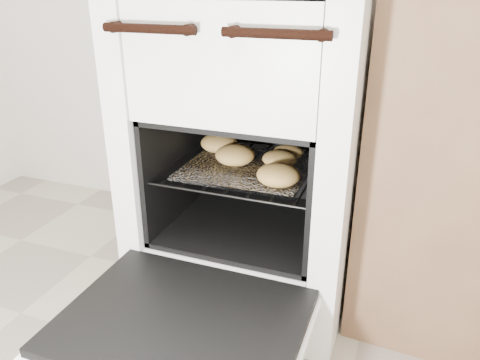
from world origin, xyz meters
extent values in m
cube|color=white|center=(-0.05, 1.16, 0.49)|extent=(0.64, 0.68, 0.98)
cylinder|color=black|center=(-0.20, 0.80, 0.85)|extent=(0.23, 0.02, 0.02)
cylinder|color=black|center=(0.10, 0.80, 0.85)|extent=(0.23, 0.02, 0.02)
cube|color=black|center=(-0.05, 0.61, 0.22)|extent=(0.55, 0.43, 0.03)
cube|color=white|center=(-0.05, 0.61, 0.20)|extent=(0.58, 0.45, 0.02)
cylinder|color=black|center=(-0.28, 1.07, 0.43)|extent=(0.01, 0.45, 0.01)
cylinder|color=black|center=(0.18, 1.07, 0.43)|extent=(0.01, 0.45, 0.01)
cylinder|color=black|center=(-0.05, 0.86, 0.43)|extent=(0.46, 0.01, 0.01)
cylinder|color=black|center=(-0.05, 1.29, 0.43)|extent=(0.46, 0.01, 0.01)
cylinder|color=black|center=(-0.24, 1.07, 0.43)|extent=(0.01, 0.43, 0.01)
cylinder|color=black|center=(-0.18, 1.07, 0.43)|extent=(0.01, 0.43, 0.01)
cylinder|color=black|center=(-0.11, 1.07, 0.43)|extent=(0.01, 0.43, 0.01)
cylinder|color=black|center=(-0.05, 1.07, 0.43)|extent=(0.01, 0.43, 0.01)
cylinder|color=black|center=(0.01, 1.07, 0.43)|extent=(0.01, 0.43, 0.01)
cylinder|color=black|center=(0.08, 1.07, 0.43)|extent=(0.01, 0.43, 0.01)
cylinder|color=black|center=(0.14, 1.07, 0.43)|extent=(0.01, 0.43, 0.01)
cube|color=white|center=(-0.05, 1.05, 0.44)|extent=(0.36, 0.32, 0.01)
ellipsoid|color=tan|center=(-0.18, 1.15, 0.47)|extent=(0.15, 0.15, 0.06)
ellipsoid|color=tan|center=(0.04, 1.09, 0.47)|extent=(0.12, 0.12, 0.04)
ellipsoid|color=tan|center=(0.04, 1.16, 0.46)|extent=(0.11, 0.11, 0.04)
ellipsoid|color=tan|center=(0.07, 0.96, 0.47)|extent=(0.17, 0.17, 0.06)
ellipsoid|color=tan|center=(-0.09, 1.06, 0.47)|extent=(0.14, 0.14, 0.06)
camera|label=1|loc=(0.38, -0.16, 0.96)|focal=35.00mm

